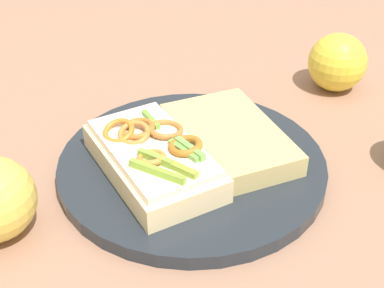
{
  "coord_description": "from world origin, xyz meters",
  "views": [
    {
      "loc": [
        0.1,
        -0.46,
        0.36
      ],
      "look_at": [
        0.0,
        0.0,
        0.04
      ],
      "focal_mm": 50.58,
      "sensor_mm": 36.0,
      "label": 1
    }
  ],
  "objects_px": {
    "plate": "(192,165)",
    "bread_slice_side": "(228,138)",
    "sandwich": "(153,157)",
    "apple_0": "(337,62)"
  },
  "relations": [
    {
      "from": "plate",
      "to": "bread_slice_side",
      "type": "bearing_deg",
      "value": 41.87
    },
    {
      "from": "plate",
      "to": "bread_slice_side",
      "type": "relative_size",
      "value": 1.83
    },
    {
      "from": "bread_slice_side",
      "to": "apple_0",
      "type": "bearing_deg",
      "value": -65.96
    },
    {
      "from": "plate",
      "to": "apple_0",
      "type": "height_order",
      "value": "apple_0"
    },
    {
      "from": "apple_0",
      "to": "plate",
      "type": "bearing_deg",
      "value": -123.75
    },
    {
      "from": "plate",
      "to": "apple_0",
      "type": "distance_m",
      "value": 0.27
    },
    {
      "from": "plate",
      "to": "bread_slice_side",
      "type": "distance_m",
      "value": 0.05
    },
    {
      "from": "plate",
      "to": "sandwich",
      "type": "distance_m",
      "value": 0.05
    },
    {
      "from": "bread_slice_side",
      "to": "apple_0",
      "type": "height_order",
      "value": "apple_0"
    },
    {
      "from": "sandwich",
      "to": "bread_slice_side",
      "type": "distance_m",
      "value": 0.09
    }
  ]
}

